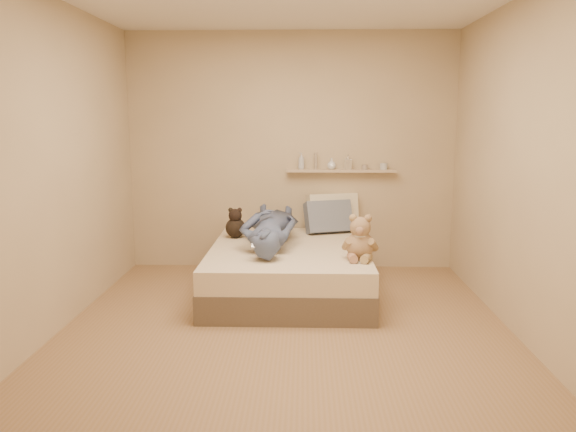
{
  "coord_description": "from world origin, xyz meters",
  "views": [
    {
      "loc": [
        0.14,
        -4.33,
        1.67
      ],
      "look_at": [
        0.0,
        0.65,
        0.8
      ],
      "focal_mm": 35.0,
      "sensor_mm": 36.0,
      "label": 1
    }
  ],
  "objects_px": {
    "game_console": "(262,245)",
    "dark_plush": "(235,225)",
    "pillow_cream": "(332,212)",
    "teddy_bear": "(360,241)",
    "pillow_grey": "(328,217)",
    "bed": "(289,270)",
    "wall_shelf": "(341,171)",
    "person": "(270,226)"
  },
  "relations": [
    {
      "from": "teddy_bear",
      "to": "dark_plush",
      "type": "xyz_separation_m",
      "value": [
        -1.2,
        0.87,
        -0.03
      ]
    },
    {
      "from": "dark_plush",
      "to": "person",
      "type": "bearing_deg",
      "value": -38.4
    },
    {
      "from": "person",
      "to": "pillow_grey",
      "type": "bearing_deg",
      "value": -134.77
    },
    {
      "from": "game_console",
      "to": "person",
      "type": "height_order",
      "value": "person"
    },
    {
      "from": "teddy_bear",
      "to": "game_console",
      "type": "bearing_deg",
      "value": -173.12
    },
    {
      "from": "pillow_cream",
      "to": "dark_plush",
      "type": "bearing_deg",
      "value": -157.18
    },
    {
      "from": "bed",
      "to": "dark_plush",
      "type": "distance_m",
      "value": 0.78
    },
    {
      "from": "bed",
      "to": "wall_shelf",
      "type": "height_order",
      "value": "wall_shelf"
    },
    {
      "from": "teddy_bear",
      "to": "pillow_grey",
      "type": "distance_m",
      "value": 1.18
    },
    {
      "from": "wall_shelf",
      "to": "dark_plush",
      "type": "bearing_deg",
      "value": -155.47
    },
    {
      "from": "dark_plush",
      "to": "person",
      "type": "xyz_separation_m",
      "value": [
        0.38,
        -0.3,
        0.04
      ]
    },
    {
      "from": "bed",
      "to": "person",
      "type": "bearing_deg",
      "value": 151.01
    },
    {
      "from": "game_console",
      "to": "dark_plush",
      "type": "height_order",
      "value": "dark_plush"
    },
    {
      "from": "teddy_bear",
      "to": "dark_plush",
      "type": "relative_size",
      "value": 1.28
    },
    {
      "from": "game_console",
      "to": "dark_plush",
      "type": "xyz_separation_m",
      "value": [
        -0.34,
        0.97,
        -0.01
      ]
    },
    {
      "from": "teddy_bear",
      "to": "wall_shelf",
      "type": "relative_size",
      "value": 0.34
    },
    {
      "from": "teddy_bear",
      "to": "wall_shelf",
      "type": "distance_m",
      "value": 1.46
    },
    {
      "from": "game_console",
      "to": "person",
      "type": "relative_size",
      "value": 0.12
    },
    {
      "from": "bed",
      "to": "wall_shelf",
      "type": "xyz_separation_m",
      "value": [
        0.55,
        0.91,
        0.88
      ]
    },
    {
      "from": "game_console",
      "to": "wall_shelf",
      "type": "xyz_separation_m",
      "value": [
        0.77,
        1.48,
        0.5
      ]
    },
    {
      "from": "teddy_bear",
      "to": "person",
      "type": "height_order",
      "value": "teddy_bear"
    },
    {
      "from": "bed",
      "to": "person",
      "type": "height_order",
      "value": "person"
    },
    {
      "from": "bed",
      "to": "person",
      "type": "relative_size",
      "value": 1.27
    },
    {
      "from": "dark_plush",
      "to": "pillow_grey",
      "type": "distance_m",
      "value": 1.01
    },
    {
      "from": "game_console",
      "to": "pillow_cream",
      "type": "xyz_separation_m",
      "value": [
        0.67,
        1.4,
        0.05
      ]
    },
    {
      "from": "teddy_bear",
      "to": "pillow_grey",
      "type": "xyz_separation_m",
      "value": [
        -0.23,
        1.16,
        0.0
      ]
    },
    {
      "from": "game_console",
      "to": "dark_plush",
      "type": "distance_m",
      "value": 1.03
    },
    {
      "from": "bed",
      "to": "pillow_grey",
      "type": "relative_size",
      "value": 3.8
    },
    {
      "from": "teddy_bear",
      "to": "person",
      "type": "xyz_separation_m",
      "value": [
        -0.82,
        0.57,
        0.01
      ]
    },
    {
      "from": "teddy_bear",
      "to": "dark_plush",
      "type": "distance_m",
      "value": 1.48
    },
    {
      "from": "bed",
      "to": "dark_plush",
      "type": "height_order",
      "value": "dark_plush"
    },
    {
      "from": "bed",
      "to": "pillow_grey",
      "type": "height_order",
      "value": "pillow_grey"
    },
    {
      "from": "game_console",
      "to": "wall_shelf",
      "type": "distance_m",
      "value": 1.74
    },
    {
      "from": "pillow_cream",
      "to": "pillow_grey",
      "type": "height_order",
      "value": "pillow_cream"
    },
    {
      "from": "pillow_cream",
      "to": "wall_shelf",
      "type": "bearing_deg",
      "value": 40.16
    },
    {
      "from": "teddy_bear",
      "to": "person",
      "type": "relative_size",
      "value": 0.27
    },
    {
      "from": "pillow_cream",
      "to": "bed",
      "type": "bearing_deg",
      "value": -118.8
    },
    {
      "from": "pillow_cream",
      "to": "pillow_grey",
      "type": "xyz_separation_m",
      "value": [
        -0.05,
        -0.14,
        -0.03
      ]
    },
    {
      "from": "person",
      "to": "bed",
      "type": "bearing_deg",
      "value": 151.67
    },
    {
      "from": "pillow_grey",
      "to": "wall_shelf",
      "type": "relative_size",
      "value": 0.42
    },
    {
      "from": "dark_plush",
      "to": "wall_shelf",
      "type": "distance_m",
      "value": 1.33
    },
    {
      "from": "teddy_bear",
      "to": "pillow_grey",
      "type": "height_order",
      "value": "teddy_bear"
    }
  ]
}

